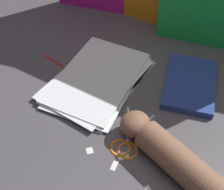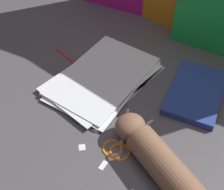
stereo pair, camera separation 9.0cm
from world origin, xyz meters
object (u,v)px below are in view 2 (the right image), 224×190
Objects in this scene: paper_stack at (103,78)px; hand_forearm at (160,161)px; scissors at (121,143)px; book_closed at (196,92)px.

hand_forearm is at bearing -27.98° from paper_stack.
scissors is 0.56× the size of hand_forearm.
paper_stack is 0.25m from scissors.
hand_forearm reaches higher than paper_stack.
hand_forearm is at bearing -2.30° from scissors.
scissors is (-0.08, -0.29, -0.01)m from book_closed.
paper_stack is 1.16× the size of hand_forearm.
paper_stack is 1.41× the size of book_closed.
hand_forearm is at bearing -80.76° from book_closed.
scissors is at bearing -104.53° from book_closed.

